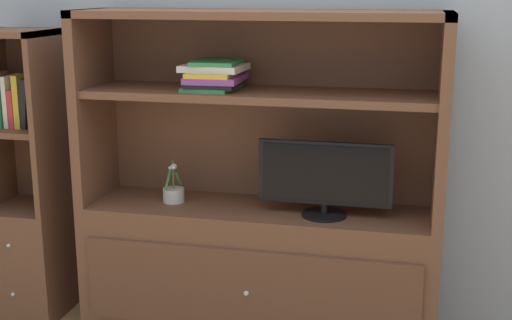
{
  "coord_description": "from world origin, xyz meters",
  "views": [
    {
      "loc": [
        0.72,
        -2.76,
        1.72
      ],
      "look_at": [
        0.0,
        0.35,
        0.93
      ],
      "focal_mm": 49.11,
      "sensor_mm": 36.0,
      "label": 1
    }
  ],
  "objects_px": {
    "tv_monitor": "(325,178)",
    "bookshelf_tall": "(29,218)",
    "upright_book_row": "(13,102)",
    "magazine_stack": "(215,75)",
    "media_console": "(259,239)",
    "potted_plant": "(174,193)"
  },
  "relations": [
    {
      "from": "magazine_stack",
      "to": "upright_book_row",
      "type": "distance_m",
      "value": 1.08
    },
    {
      "from": "magazine_stack",
      "to": "bookshelf_tall",
      "type": "bearing_deg",
      "value": 179.62
    },
    {
      "from": "media_console",
      "to": "tv_monitor",
      "type": "relative_size",
      "value": 2.77
    },
    {
      "from": "potted_plant",
      "to": "bookshelf_tall",
      "type": "relative_size",
      "value": 0.14
    },
    {
      "from": "tv_monitor",
      "to": "bookshelf_tall",
      "type": "bearing_deg",
      "value": 177.72
    },
    {
      "from": "tv_monitor",
      "to": "magazine_stack",
      "type": "relative_size",
      "value": 1.88
    },
    {
      "from": "magazine_stack",
      "to": "bookshelf_tall",
      "type": "relative_size",
      "value": 0.22
    },
    {
      "from": "tv_monitor",
      "to": "upright_book_row",
      "type": "bearing_deg",
      "value": 178.06
    },
    {
      "from": "media_console",
      "to": "potted_plant",
      "type": "distance_m",
      "value": 0.48
    },
    {
      "from": "potted_plant",
      "to": "media_console",
      "type": "bearing_deg",
      "value": 1.17
    },
    {
      "from": "potted_plant",
      "to": "bookshelf_tall",
      "type": "xyz_separation_m",
      "value": [
        -0.82,
        0.01,
        -0.19
      ]
    },
    {
      "from": "media_console",
      "to": "upright_book_row",
      "type": "distance_m",
      "value": 1.43
    },
    {
      "from": "potted_plant",
      "to": "upright_book_row",
      "type": "distance_m",
      "value": 0.95
    },
    {
      "from": "media_console",
      "to": "upright_book_row",
      "type": "bearing_deg",
      "value": -179.74
    },
    {
      "from": "upright_book_row",
      "to": "media_console",
      "type": "bearing_deg",
      "value": 0.26
    },
    {
      "from": "tv_monitor",
      "to": "bookshelf_tall",
      "type": "distance_m",
      "value": 1.62
    },
    {
      "from": "upright_book_row",
      "to": "magazine_stack",
      "type": "bearing_deg",
      "value": 0.09
    },
    {
      "from": "tv_monitor",
      "to": "magazine_stack",
      "type": "distance_m",
      "value": 0.71
    },
    {
      "from": "upright_book_row",
      "to": "tv_monitor",
      "type": "bearing_deg",
      "value": -1.94
    },
    {
      "from": "magazine_stack",
      "to": "upright_book_row",
      "type": "bearing_deg",
      "value": -179.91
    },
    {
      "from": "potted_plant",
      "to": "upright_book_row",
      "type": "bearing_deg",
      "value": 179.8
    },
    {
      "from": "bookshelf_tall",
      "to": "upright_book_row",
      "type": "xyz_separation_m",
      "value": [
        -0.03,
        -0.01,
        0.62
      ]
    }
  ]
}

